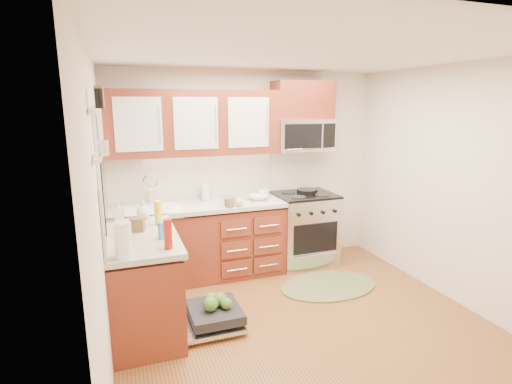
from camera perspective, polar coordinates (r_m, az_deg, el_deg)
name	(u,v)px	position (r m, az deg, el deg)	size (l,w,h in m)	color
floor	(306,326)	(4.08, 7.09, -18.46)	(3.50, 3.50, 0.00)	brown
ceiling	(314,53)	(3.53, 8.24, 19.01)	(3.50, 3.50, 0.00)	white
wall_back	(248,170)	(5.19, -1.21, 3.16)	(3.50, 0.04, 2.50)	silver
wall_front	(472,279)	(2.27, 28.50, -10.90)	(3.50, 0.04, 2.50)	silver
wall_left	(100,218)	(3.22, -21.35, -3.54)	(0.04, 3.50, 2.50)	silver
wall_right	(460,187)	(4.66, 27.17, 0.68)	(0.04, 3.50, 2.50)	silver
base_cabinet_back	(199,244)	(4.93, -8.13, -7.37)	(2.05, 0.60, 0.85)	maroon
base_cabinet_left	(143,285)	(4.00, -15.82, -12.64)	(0.60, 1.25, 0.85)	maroon
countertop_back	(198,206)	(4.79, -8.28, -2.06)	(2.07, 0.64, 0.05)	beige
countertop_left	(141,237)	(3.83, -16.09, -6.16)	(0.64, 1.27, 0.05)	beige
backsplash_back	(192,177)	(5.00, -9.06, 2.19)	(2.05, 0.02, 0.57)	beige
backsplash_left	(104,207)	(3.74, -20.89, -1.99)	(0.02, 1.25, 0.57)	beige
upper_cabinets	(193,123)	(4.77, -8.98, 9.74)	(2.05, 0.35, 0.75)	maroon
cabinet_over_mw	(303,100)	(5.21, 6.66, 12.89)	(0.76, 0.35, 0.47)	maroon
range	(304,229)	(5.34, 6.90, -5.23)	(0.76, 0.64, 0.95)	silver
microwave	(303,135)	(5.21, 6.66, 8.10)	(0.76, 0.38, 0.40)	silver
sink	(153,219)	(4.72, -14.45, -3.78)	(0.62, 0.50, 0.26)	white
dishwasher	(211,317)	(4.02, -6.48, -17.30)	(0.70, 0.60, 0.20)	silver
window	(101,169)	(3.65, -21.31, 3.09)	(0.03, 1.05, 1.05)	white
window_blind	(101,130)	(3.62, -21.33, 8.28)	(0.02, 0.96, 0.40)	white
shelf_upper	(93,111)	(2.76, -22.21, 10.70)	(0.04, 0.40, 0.03)	white
shelf_lower	(97,158)	(2.78, -21.71, 4.53)	(0.04, 0.40, 0.03)	white
rug	(329,286)	(4.87, 10.32, -13.06)	(1.17, 0.76, 0.02)	olive
skillet	(307,191)	(5.26, 7.29, 0.13)	(0.27, 0.27, 0.05)	black
stock_pot	(229,202)	(4.63, -3.90, -1.40)	(0.19, 0.19, 0.11)	silver
cutting_board	(237,198)	(5.00, -2.75, -0.89)	(0.27, 0.18, 0.02)	#B87A54
canister	(206,194)	(4.99, -7.23, -0.29)	(0.09, 0.09, 0.14)	silver
paper_towel_roll	(123,240)	(3.25, -18.45, -6.54)	(0.13, 0.13, 0.28)	white
mustard_bottle	(158,213)	(4.04, -13.77, -2.90)	(0.08, 0.08, 0.24)	yellow
red_bottle	(168,234)	(3.36, -12.46, -5.88)	(0.07, 0.07, 0.25)	#A1150D
wooden_box	(137,225)	(3.90, -16.59, -4.49)	(0.13, 0.09, 0.13)	brown
blue_carton	(164,230)	(3.63, -12.99, -5.33)	(0.09, 0.06, 0.15)	#2A91C7
bowl_a	(258,197)	(4.95, 0.32, -0.78)	(0.24, 0.24, 0.06)	#999999
bowl_b	(234,202)	(4.68, -3.18, -1.49)	(0.24, 0.24, 0.07)	#999999
cup	(263,193)	(5.09, 1.03, -0.13)	(0.14, 0.14, 0.11)	#999999
soap_bottle_a	(205,190)	(4.93, -7.25, 0.27)	(0.10, 0.10, 0.26)	#999999
soap_bottle_b	(118,211)	(4.29, -19.07, -2.58)	(0.09, 0.09, 0.20)	#999999
soap_bottle_c	(143,210)	(4.30, -15.80, -2.44)	(0.15, 0.15, 0.19)	#999999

